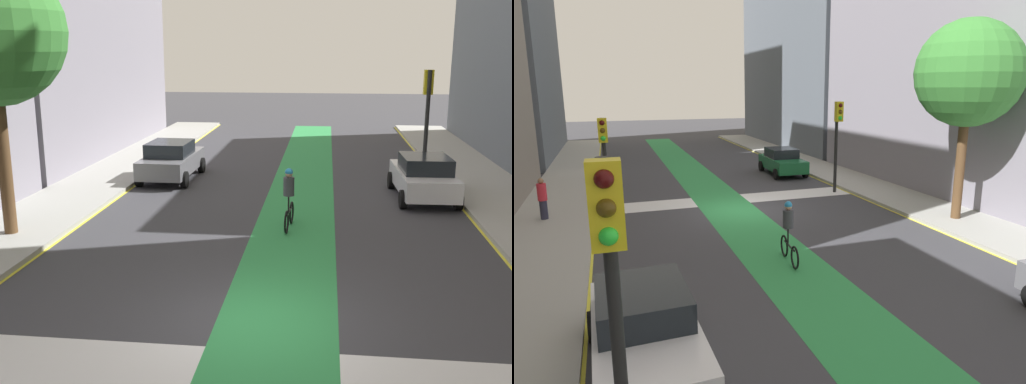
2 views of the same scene
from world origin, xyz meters
TOP-DOWN VIEW (x-y plane):
  - ground_plane at (0.00, 0.00)m, footprint 120.00×120.00m
  - bike_lane_paint at (0.50, 0.00)m, footprint 2.40×60.00m
  - crosswalk_band at (0.00, -2.00)m, footprint 12.00×1.80m
  - sidewalk_left at (-7.50, 0.00)m, footprint 3.00×60.00m
  - curb_stripe_left at (-6.00, 0.00)m, footprint 0.16×60.00m
  - sidewalk_right at (7.50, 0.00)m, footprint 3.00×60.00m
  - curb_stripe_right at (6.00, 0.00)m, footprint 0.16×60.00m
  - traffic_signal_near_right at (5.41, -0.88)m, footprint 0.35×0.52m
  - traffic_signal_near_left at (-5.37, -1.67)m, footprint 0.35×0.52m
  - traffic_signal_far_right at (5.28, 13.30)m, footprint 0.35×0.52m
  - car_green_left_near at (-4.64, -7.28)m, footprint 2.13×4.25m
  - car_white_right_far at (4.84, 10.41)m, footprint 2.14×4.26m
  - cyclist_in_lane at (0.33, 6.21)m, footprint 0.32×1.73m
  - pedestrian_sidewalk_right_a at (7.79, -0.74)m, footprint 0.34×0.34m
  - street_tree_near at (-7.42, 4.48)m, footprint 3.92×3.92m

SIDE VIEW (x-z plane):
  - ground_plane at x=0.00m, z-range 0.00..0.00m
  - crosswalk_band at x=0.00m, z-range 0.00..0.01m
  - bike_lane_paint at x=0.50m, z-range 0.00..0.01m
  - curb_stripe_left at x=-6.00m, z-range 0.00..0.01m
  - curb_stripe_right at x=6.00m, z-range 0.00..0.01m
  - sidewalk_left at x=-7.50m, z-range 0.00..0.15m
  - sidewalk_right at x=7.50m, z-range 0.00..0.15m
  - car_green_left_near at x=-4.64m, z-range 0.02..1.59m
  - car_white_right_far at x=4.84m, z-range 0.02..1.59m
  - cyclist_in_lane at x=0.33m, z-range 0.04..1.90m
  - pedestrian_sidewalk_right_a at x=7.79m, z-range 0.16..1.78m
  - traffic_signal_near_right at x=5.41m, z-range 0.81..4.80m
  - traffic_signal_far_right at x=5.28m, z-range 0.88..5.29m
  - traffic_signal_near_left at x=-5.37m, z-range 0.89..5.39m
  - street_tree_near at x=-7.42m, z-range 1.89..9.36m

